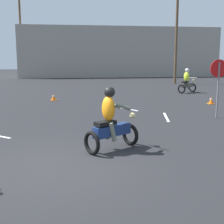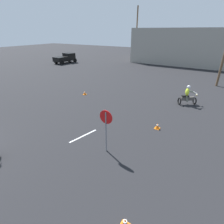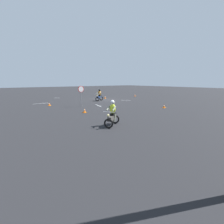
% 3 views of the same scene
% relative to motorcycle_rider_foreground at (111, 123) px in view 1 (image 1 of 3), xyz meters
% --- Properties ---
extents(ground_plane, '(120.00, 120.00, 0.00)m').
position_rel_motorcycle_rider_foreground_xyz_m(ground_plane, '(-1.32, -1.05, -0.73)').
color(ground_plane, black).
extents(motorcycle_rider_foreground, '(1.51, 1.24, 1.66)m').
position_rel_motorcycle_rider_foreground_xyz_m(motorcycle_rider_foreground, '(0.00, 0.00, 0.00)').
color(motorcycle_rider_foreground, black).
rests_on(motorcycle_rider_foreground, ground).
extents(motorcycle_rider_background, '(1.50, 1.28, 1.66)m').
position_rel_motorcycle_rider_foreground_xyz_m(motorcycle_rider_background, '(7.11, 12.45, 0.00)').
color(motorcycle_rider_background, black).
rests_on(motorcycle_rider_background, ground).
extents(stop_sign, '(0.70, 0.08, 2.30)m').
position_rel_motorcycle_rider_foreground_xyz_m(stop_sign, '(4.80, 3.71, 0.91)').
color(stop_sign, slate).
rests_on(stop_sign, ground).
extents(traffic_cone_mid_center, '(0.32, 0.32, 0.36)m').
position_rel_motorcycle_rider_foreground_xyz_m(traffic_cone_mid_center, '(-1.77, 9.88, -0.55)').
color(traffic_cone_mid_center, orange).
rests_on(traffic_cone_mid_center, ground).
extents(traffic_cone_far_right, '(0.32, 0.32, 0.38)m').
position_rel_motorcycle_rider_foreground_xyz_m(traffic_cone_far_right, '(6.33, 7.27, -0.54)').
color(traffic_cone_far_right, orange).
rests_on(traffic_cone_far_right, ground).
extents(lane_stripe_n, '(0.54, 1.90, 0.01)m').
position_rel_motorcycle_rider_foreground_xyz_m(lane_stripe_n, '(2.88, 4.15, -0.72)').
color(lane_stripe_n, silver).
rests_on(lane_stripe_n, ground).
extents(utility_pole_near, '(0.24, 0.24, 8.24)m').
position_rel_motorcycle_rider_foreground_xyz_m(utility_pole_near, '(8.96, 19.89, 3.40)').
color(utility_pole_near, brown).
rests_on(utility_pole_near, ground).
extents(utility_pole_far, '(0.24, 0.24, 9.64)m').
position_rel_motorcycle_rider_foreground_xyz_m(utility_pole_far, '(-6.00, 30.67, 4.09)').
color(utility_pole_far, brown).
rests_on(utility_pole_far, ground).
extents(building_backdrop, '(24.44, 11.86, 6.04)m').
position_rel_motorcycle_rider_foreground_xyz_m(building_backdrop, '(5.84, 35.12, 2.29)').
color(building_backdrop, gray).
rests_on(building_backdrop, ground).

